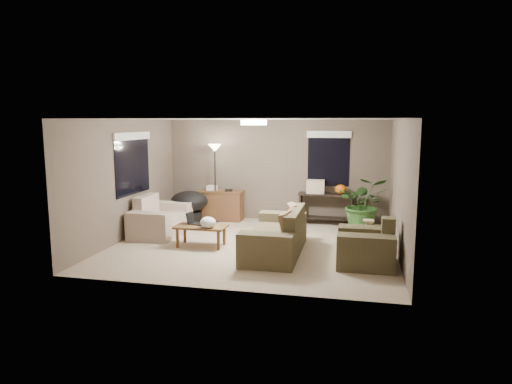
% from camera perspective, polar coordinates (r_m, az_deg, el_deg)
% --- Properties ---
extents(room_shell, '(5.50, 5.50, 5.50)m').
position_cam_1_polar(room_shell, '(8.97, -0.27, 1.07)').
color(room_shell, tan).
rests_on(room_shell, ground).
extents(main_sofa, '(0.95, 2.20, 0.85)m').
position_cam_1_polar(main_sofa, '(8.61, 2.71, -5.75)').
color(main_sofa, '#47412B').
rests_on(main_sofa, ground).
extents(throw_pillows, '(0.36, 1.39, 0.47)m').
position_cam_1_polar(throw_pillows, '(8.49, 4.42, -3.51)').
color(throw_pillows, '#8C7251').
rests_on(throw_pillows, main_sofa).
extents(loveseat, '(0.90, 1.60, 0.85)m').
position_cam_1_polar(loveseat, '(10.29, -11.95, -3.50)').
color(loveseat, beige).
rests_on(loveseat, ground).
extents(armchair, '(0.95, 1.00, 0.85)m').
position_cam_1_polar(armchair, '(8.13, 13.63, -6.84)').
color(armchair, brown).
rests_on(armchair, ground).
extents(coffee_table, '(1.00, 0.55, 0.42)m').
position_cam_1_polar(coffee_table, '(9.12, -6.90, -4.56)').
color(coffee_table, brown).
rests_on(coffee_table, ground).
extents(laptop, '(0.41, 0.32, 0.24)m').
position_cam_1_polar(laptop, '(9.24, -7.69, -3.63)').
color(laptop, black).
rests_on(laptop, coffee_table).
extents(plastic_bag, '(0.36, 0.33, 0.22)m').
position_cam_1_polar(plastic_bag, '(8.88, -6.02, -3.79)').
color(plastic_bag, white).
rests_on(plastic_bag, coffee_table).
extents(desk, '(1.10, 0.50, 0.75)m').
position_cam_1_polar(desk, '(11.49, -4.30, -1.65)').
color(desk, brown).
rests_on(desk, ground).
extents(desk_papers, '(0.69, 0.28, 0.12)m').
position_cam_1_polar(desk_papers, '(11.45, -5.09, 0.46)').
color(desk_papers, silver).
rests_on(desk_papers, desk).
extents(console_table, '(1.30, 0.40, 0.75)m').
position_cam_1_polar(console_table, '(11.11, 8.68, -1.77)').
color(console_table, black).
rests_on(console_table, ground).
extents(pumpkin, '(0.28, 0.28, 0.23)m').
position_cam_1_polar(pumpkin, '(11.03, 10.55, 0.34)').
color(pumpkin, orange).
rests_on(pumpkin, console_table).
extents(cardboard_box, '(0.44, 0.34, 0.32)m').
position_cam_1_polar(cardboard_box, '(11.05, 7.45, 0.68)').
color(cardboard_box, beige).
rests_on(cardboard_box, console_table).
extents(papasan_chair, '(1.11, 1.11, 0.80)m').
position_cam_1_polar(papasan_chair, '(11.16, -8.33, -1.57)').
color(papasan_chair, black).
rests_on(papasan_chair, ground).
extents(floor_lamp, '(0.32, 0.32, 1.91)m').
position_cam_1_polar(floor_lamp, '(11.22, -5.17, 4.37)').
color(floor_lamp, black).
rests_on(floor_lamp, ground).
extents(ceiling_fixture, '(0.50, 0.50, 0.10)m').
position_cam_1_polar(ceiling_fixture, '(8.89, -0.28, 8.70)').
color(ceiling_fixture, white).
rests_on(ceiling_fixture, room_shell).
extents(houseplant, '(1.11, 1.23, 0.96)m').
position_cam_1_polar(houseplant, '(10.63, 13.31, -2.15)').
color(houseplant, '#2D5923').
rests_on(houseplant, ground).
extents(cat_scratching_post, '(0.32, 0.32, 0.50)m').
position_cam_1_polar(cat_scratching_post, '(9.52, 13.82, -5.08)').
color(cat_scratching_post, tan).
rests_on(cat_scratching_post, ground).
extents(window_left, '(0.05, 1.56, 1.33)m').
position_cam_1_polar(window_left, '(10.14, -15.16, 4.69)').
color(window_left, black).
rests_on(window_left, room_shell).
extents(window_back, '(1.06, 0.05, 1.33)m').
position_cam_1_polar(window_back, '(11.19, 9.08, 5.26)').
color(window_back, black).
rests_on(window_back, room_shell).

